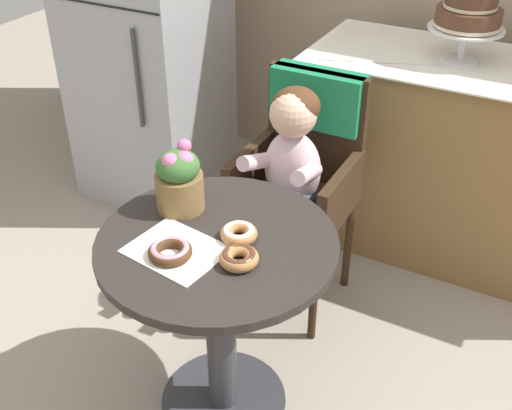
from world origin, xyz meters
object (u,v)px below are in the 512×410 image
object	(u,v)px
refrigerator	(146,33)
wicker_chair	(305,156)
cafe_table	(219,294)
donut_mid	(170,251)
donut_front	(239,233)
flower_vase	(179,179)
seated_child	(288,165)
tiered_cake_stand	(469,10)
donut_side	(239,257)

from	to	relation	value
refrigerator	wicker_chair	bearing A→B (deg)	-20.76
cafe_table	donut_mid	world-z (taller)	donut_mid
donut_mid	donut_front	bearing A→B (deg)	51.50
cafe_table	flower_vase	distance (m)	0.38
seated_child	flower_vase	distance (m)	0.51
flower_vase	tiered_cake_stand	size ratio (longest dim) A/B	0.65
tiered_cake_stand	refrigerator	bearing A→B (deg)	-172.02
cafe_table	seated_child	distance (m)	0.59
cafe_table	refrigerator	distance (m)	1.56
seated_child	donut_mid	size ratio (longest dim) A/B	5.77
cafe_table	wicker_chair	size ratio (longest dim) A/B	0.75
wicker_chair	refrigerator	distance (m)	1.11
donut_mid	flower_vase	world-z (taller)	flower_vase
wicker_chair	donut_side	size ratio (longest dim) A/B	8.53
donut_side	tiered_cake_stand	size ratio (longest dim) A/B	0.33
cafe_table	donut_mid	bearing A→B (deg)	-119.98
donut_front	refrigerator	world-z (taller)	refrigerator
donut_front	wicker_chair	bearing A→B (deg)	97.46
donut_front	donut_side	world-z (taller)	same
donut_mid	flower_vase	size ratio (longest dim) A/B	0.57
wicker_chair	flower_vase	size ratio (longest dim) A/B	4.30
donut_mid	tiered_cake_stand	size ratio (longest dim) A/B	0.37
tiered_cake_stand	flower_vase	bearing A→B (deg)	-115.09
donut_front	flower_vase	xyz separation A→B (m)	(-0.24, 0.06, 0.08)
flower_vase	donut_mid	bearing A→B (deg)	-62.93
donut_front	flower_vase	bearing A→B (deg)	166.37
cafe_table	wicker_chair	xyz separation A→B (m)	(-0.03, 0.71, 0.13)
seated_child	cafe_table	bearing A→B (deg)	-86.52
donut_front	donut_side	bearing A→B (deg)	-60.54
seated_child	donut_side	bearing A→B (deg)	-76.92
wicker_chair	seated_child	distance (m)	0.16
seated_child	donut_side	size ratio (longest dim) A/B	6.50
seated_child	donut_front	bearing A→B (deg)	-80.37
tiered_cake_stand	donut_mid	bearing A→B (deg)	-107.54
wicker_chair	donut_side	distance (m)	0.80
donut_mid	donut_side	world-z (taller)	donut_side
donut_mid	flower_vase	bearing A→B (deg)	117.07
wicker_chair	donut_mid	world-z (taller)	wicker_chair
seated_child	donut_mid	world-z (taller)	seated_child
refrigerator	tiered_cake_stand	bearing A→B (deg)	7.98
refrigerator	cafe_table	bearing A→B (deg)	-46.33
flower_vase	refrigerator	bearing A→B (deg)	130.55
cafe_table	donut_mid	size ratio (longest dim) A/B	5.72
donut_front	tiered_cake_stand	bearing A→B (deg)	75.74
donut_mid	seated_child	bearing A→B (deg)	86.62
donut_front	refrigerator	distance (m)	1.54
wicker_chair	tiered_cake_stand	xyz separation A→B (m)	(0.41, 0.59, 0.47)
donut_front	refrigerator	xyz separation A→B (m)	(-1.11, 1.07, 0.11)
seated_child	tiered_cake_stand	distance (m)	0.95
donut_mid	refrigerator	distance (m)	1.57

